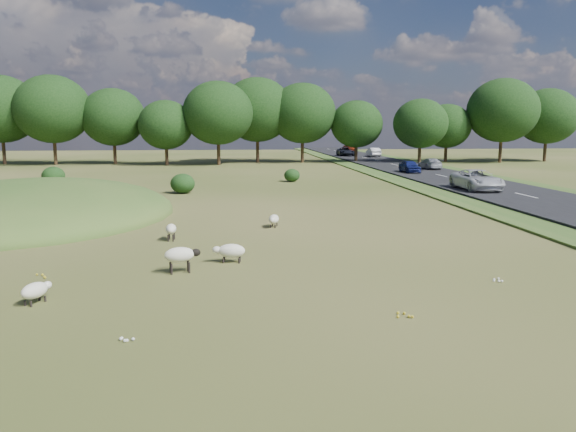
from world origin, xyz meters
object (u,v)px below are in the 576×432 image
object	(u,v)px
sheep_4	(181,255)
car_4	(345,152)
sheep_0	(35,290)
car_5	(477,180)
car_0	(373,152)
car_6	(349,148)
sheep_3	(274,219)
sheep_1	(171,229)
car_3	(430,163)
car_1	(410,166)
sheep_2	(230,251)

from	to	relation	value
sheep_4	car_4	bearing A→B (deg)	60.71
sheep_0	car_4	world-z (taller)	car_4
car_5	car_4	bearing A→B (deg)	90.00
car_0	car_4	size ratio (longest dim) A/B	0.89
car_6	sheep_3	bearing A→B (deg)	75.28
sheep_1	sheep_4	size ratio (longest dim) A/B	0.79
sheep_3	car_5	distance (m)	21.11
car_3	sheep_4	bearing A→B (deg)	60.15
car_1	car_4	world-z (taller)	car_4
sheep_2	car_3	size ratio (longest dim) A/B	0.30
sheep_2	car_5	size ratio (longest dim) A/B	0.23
sheep_3	car_0	size ratio (longest dim) A/B	0.27
car_5	car_3	bearing A→B (deg)	79.54
sheep_2	sheep_4	xyz separation A→B (m)	(-1.72, -1.32, 0.19)
sheep_2	car_6	xyz separation A→B (m)	(22.53, 84.67, 0.56)
sheep_3	sheep_4	bearing A→B (deg)	-9.65
sheep_1	sheep_2	world-z (taller)	sheep_1
sheep_3	car_3	bearing A→B (deg)	163.67
sheep_0	sheep_4	world-z (taller)	sheep_4
sheep_4	car_0	size ratio (longest dim) A/B	0.30
sheep_3	car_3	size ratio (longest dim) A/B	0.27
car_0	car_5	xyz separation A→B (m)	(-3.80, -46.19, 0.05)
sheep_0	sheep_2	world-z (taller)	sheep_2
sheep_2	sheep_0	bearing A→B (deg)	44.85
car_0	car_6	size ratio (longest dim) A/B	0.83
car_3	car_6	size ratio (longest dim) A/B	0.81
sheep_0	car_0	world-z (taller)	car_0
sheep_2	sheep_4	world-z (taller)	sheep_4
sheep_0	car_4	xyz separation A→B (m)	(24.31, 74.06, 0.53)
car_4	car_5	bearing A→B (deg)	-90.00
sheep_1	sheep_3	world-z (taller)	sheep_1
sheep_3	sheep_1	bearing A→B (deg)	-44.50
sheep_0	car_4	bearing A→B (deg)	9.44
car_3	car_4	bearing A→B (deg)	-82.48
sheep_3	car_5	bearing A→B (deg)	143.14
sheep_0	sheep_3	world-z (taller)	sheep_3
car_6	car_4	bearing A→B (deg)	75.76
car_1	car_5	world-z (taller)	car_5
sheep_2	car_4	bearing A→B (deg)	-98.20
sheep_0	car_6	distance (m)	93.37
sheep_4	car_5	world-z (taller)	car_5
car_3	car_6	bearing A→B (deg)	-90.00
car_1	car_4	xyz separation A→B (m)	(0.00, 33.14, 0.03)
sheep_4	car_5	size ratio (longest dim) A/B	0.24
car_4	car_5	size ratio (longest dim) A/B	0.89
sheep_0	sheep_3	xyz separation A→B (m)	(7.76, 11.61, 0.01)
car_5	car_6	xyz separation A→B (m)	(3.80, 64.34, -0.00)
sheep_1	car_3	world-z (taller)	car_3
sheep_3	car_5	xyz separation A→B (m)	(16.55, 13.09, 0.61)
car_3	sheep_0	bearing A→B (deg)	58.17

